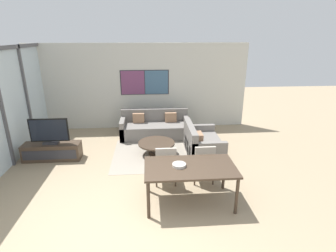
% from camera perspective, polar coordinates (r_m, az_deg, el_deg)
% --- Properties ---
extents(ground_plane, '(24.00, 24.00, 0.00)m').
position_cam_1_polar(ground_plane, '(4.61, -7.50, -22.15)').
color(ground_plane, '#9E896B').
extents(wall_back, '(7.18, 0.09, 2.80)m').
position_cam_1_polar(wall_back, '(8.82, -6.25, 8.51)').
color(wall_back, silver).
rests_on(wall_back, ground_plane).
extents(window_wall_left, '(0.07, 5.21, 2.80)m').
position_cam_1_polar(window_wall_left, '(7.10, -32.73, 3.93)').
color(window_wall_left, silver).
rests_on(window_wall_left, ground_plane).
extents(area_rug, '(2.29, 2.09, 0.01)m').
position_cam_1_polar(area_rug, '(7.08, -2.50, -6.11)').
color(area_rug, gray).
rests_on(area_rug, ground_plane).
extents(tv_console, '(1.42, 0.43, 0.43)m').
position_cam_1_polar(tv_console, '(7.34, -23.87, -5.09)').
color(tv_console, '#423326').
rests_on(tv_console, ground_plane).
extents(television, '(0.95, 0.20, 0.66)m').
position_cam_1_polar(television, '(7.15, -24.45, -1.13)').
color(television, '#2D2D33').
rests_on(television, tv_console).
extents(sofa_main, '(2.12, 0.88, 0.81)m').
position_cam_1_polar(sofa_main, '(8.24, -2.86, -0.36)').
color(sofa_main, slate).
rests_on(sofa_main, ground_plane).
extents(sofa_side, '(0.88, 1.43, 0.81)m').
position_cam_1_polar(sofa_side, '(7.04, 7.12, -4.01)').
color(sofa_side, slate).
rests_on(sofa_side, ground_plane).
extents(coffee_table, '(0.97, 0.97, 0.34)m').
position_cam_1_polar(coffee_table, '(6.98, -2.53, -4.21)').
color(coffee_table, '#423326').
rests_on(coffee_table, ground_plane).
extents(dining_table, '(1.67, 0.94, 0.76)m').
position_cam_1_polar(dining_table, '(4.90, 4.81, -9.49)').
color(dining_table, '#423326').
rests_on(dining_table, ground_plane).
extents(dining_chair_left, '(0.46, 0.46, 0.88)m').
position_cam_1_polar(dining_chair_left, '(5.54, -0.53, -7.89)').
color(dining_chair_left, '#B2A899').
rests_on(dining_chair_left, ground_plane).
extents(dining_chair_centre, '(0.46, 0.46, 0.88)m').
position_cam_1_polar(dining_chair_centre, '(5.66, 7.73, -7.49)').
color(dining_chair_centre, '#B2A899').
rests_on(dining_chair_centre, ground_plane).
extents(fruit_bowl, '(0.25, 0.25, 0.05)m').
position_cam_1_polar(fruit_bowl, '(4.84, 2.44, -8.43)').
color(fruit_bowl, '#B7B2A8').
rests_on(fruit_bowl, dining_table).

